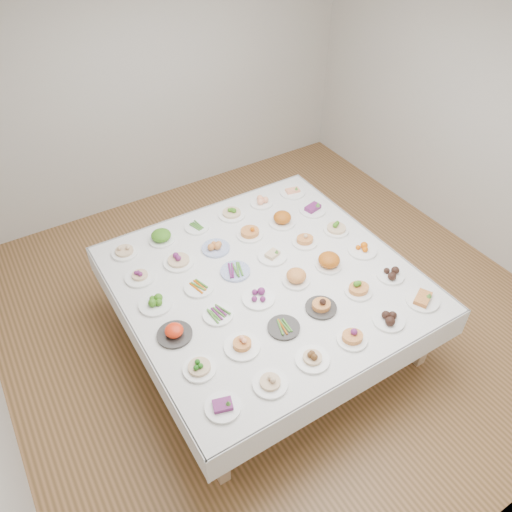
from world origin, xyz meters
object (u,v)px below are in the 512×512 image
dish_35 (293,190)px  dish_0 (223,405)px  display_table (265,282)px  dish_18 (155,301)px

dish_35 → dish_0: bearing=-135.1°
display_table → dish_35: size_ratio=9.12×
dish_0 → dish_18: bearing=90.5°
display_table → dish_18: 0.96m
dish_35 → dish_18: bearing=-158.5°
dish_18 → dish_35: bearing=21.5°
dish_0 → dish_35: bearing=44.9°
dish_0 → dish_35: (1.85, 1.84, 0.00)m
dish_0 → dish_35: size_ratio=0.92×
display_table → dish_18: (-0.93, 0.19, 0.11)m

